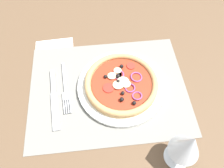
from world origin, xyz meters
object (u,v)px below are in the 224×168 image
Objects in this scene: knife at (54,99)px; wine_glass at (188,145)px; fork at (66,89)px; pizza at (122,84)px; plate at (121,87)px; napkin at (55,52)px.

wine_glass is (-31.22, 19.72, 9.59)cm from knife.
pizza is at bearing 80.95° from fork.
wine_glass reaches higher than plate.
plate reaches higher than napkin.
napkin is (31.88, -37.87, -10.06)cm from wine_glass.
napkin is at bearing -38.93° from plate.
pizza is 1.45× the size of wine_glass.
plate is 1.44× the size of fork.
wine_glass is at bearing 130.09° from napkin.
pizza reaches higher than fork.
fork is 0.90× the size of knife.
pizza is at bearing -111.34° from plate.
napkin is (3.89, -15.35, -0.44)cm from fork.
knife is at bearing -32.28° from wine_glass.
fork is at bearing -4.23° from plate.
fork reaches higher than napkin.
plate reaches higher than fork.
plate is 1.67cm from pizza.
knife is at bearing 4.63° from pizza.
napkin is (20.52, -16.58, -0.79)cm from plate.
wine_glass is at bearing 52.24° from knife.
plate is 1.75× the size of wine_glass.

